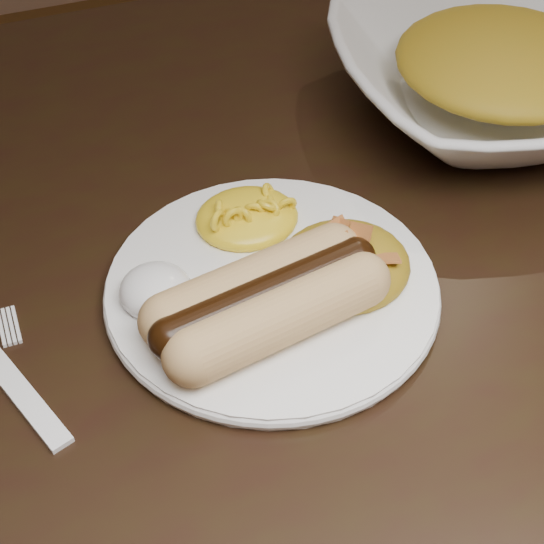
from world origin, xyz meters
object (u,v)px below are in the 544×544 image
object	(u,v)px
plate	(272,288)
serving_bowl	(499,78)
table	(317,332)
fork	(24,396)

from	to	relation	value
plate	serving_bowl	bearing A→B (deg)	27.72
table	fork	distance (m)	0.26
table	plate	xyz separation A→B (m)	(-0.05, -0.03, 0.10)
plate	fork	xyz separation A→B (m)	(-0.18, -0.03, -0.00)
table	serving_bowl	world-z (taller)	serving_bowl
table	fork	world-z (taller)	fork
table	serving_bowl	size ratio (longest dim) A/B	5.45
table	plate	world-z (taller)	plate
fork	table	bearing A→B (deg)	-5.88
table	fork	bearing A→B (deg)	-166.38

